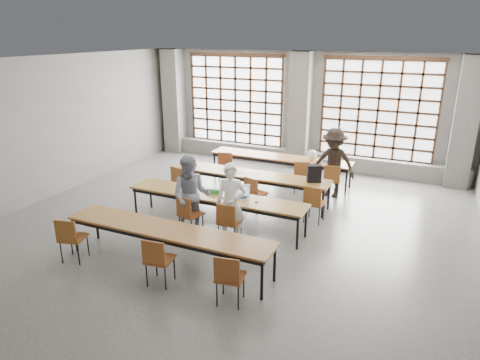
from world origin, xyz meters
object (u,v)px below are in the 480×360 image
object	(u,v)px
chair_near_left	(70,235)
laptop_back	(328,159)
green_box	(215,191)
laptop_front	(241,194)
phone	(221,197)
backpack	(314,173)
chair_mid_right	(314,200)
mouse	(257,201)
desk_row_c	(216,198)
plastic_bag	(312,155)
chair_mid_left	(181,179)
chair_mid_centre	(254,191)
desk_row_a	(280,159)
desk_row_d	(168,232)
student_back	(333,163)
student_male	(231,204)
chair_near_mid	(157,257)
chair_front_right	(228,219)
red_pouch	(73,235)
student_female	(191,196)
desk_row_b	(250,176)
chair_back_mid	(302,173)
chair_near_right	(229,275)
chair_back_left	(226,163)
chair_back_right	(332,177)
chair_front_left	(188,211)

from	to	relation	value
chair_near_left	laptop_back	distance (m)	6.80
green_box	chair_near_left	bearing A→B (deg)	-122.94
laptop_front	phone	bearing A→B (deg)	-149.70
backpack	chair_mid_right	bearing A→B (deg)	-97.52
laptop_back	mouse	bearing A→B (deg)	-100.50
desk_row_c	plastic_bag	distance (m)	3.63
chair_mid_left	chair_mid_centre	distance (m)	1.99
desk_row_a	laptop_front	xyz separation A→B (m)	(0.27, -3.27, 0.13)
desk_row_d	student_back	bearing A→B (deg)	68.28
student_male	laptop_back	xyz separation A→B (m)	(1.00, 3.99, -0.03)
green_box	plastic_bag	xyz separation A→B (m)	(1.21, 3.35, 0.10)
chair_near_left	plastic_bag	distance (m)	6.55
chair_near_mid	green_box	size ratio (longest dim) A/B	3.52
chair_front_right	red_pouch	xyz separation A→B (m)	(-2.31, -1.75, -0.04)
chair_mid_left	plastic_bag	bearing A→B (deg)	41.54
student_back	red_pouch	size ratio (longest dim) A/B	8.87
green_box	phone	size ratio (longest dim) A/B	1.92
chair_front_right	desk_row_a	bearing A→B (deg)	94.84
student_female	phone	world-z (taller)	student_female
chair_near_left	plastic_bag	xyz separation A→B (m)	(2.86, 5.88, 0.34)
green_box	red_pouch	world-z (taller)	green_box
desk_row_b	desk_row_c	world-z (taller)	same
chair_near_left	laptop_front	size ratio (longest dim) A/B	2.10
desk_row_d	chair_front_right	world-z (taller)	chair_front_right
laptop_back	desk_row_d	bearing A→B (deg)	-106.88
chair_mid_left	student_male	size ratio (longest dim) A/B	0.54
desk_row_b	student_back	world-z (taller)	student_back
student_female	laptop_front	bearing A→B (deg)	16.24
green_box	chair_back_mid	bearing A→B (deg)	66.97
chair_near_right	laptop_front	distance (m)	2.75
chair_back_left	chair_near_left	world-z (taller)	same
desk_row_b	mouse	bearing A→B (deg)	-62.62
chair_back_left	desk_row_c	bearing A→B (deg)	-67.91
chair_near_right	plastic_bag	size ratio (longest dim) A/B	3.08
chair_mid_left	plastic_bag	size ratio (longest dim) A/B	3.08
desk_row_a	chair_near_right	distance (m)	5.97
desk_row_c	chair_mid_centre	distance (m)	1.14
chair_near_left	red_pouch	xyz separation A→B (m)	(-0.02, 0.08, -0.04)
chair_near_right	phone	size ratio (longest dim) A/B	6.77
desk_row_c	student_male	xyz separation A→B (m)	(0.60, -0.50, 0.15)
chair_back_mid	desk_row_c	bearing A→B (deg)	-111.54
chair_back_left	laptop_front	bearing A→B (deg)	-57.97
chair_back_right	backpack	size ratio (longest dim) A/B	2.20
chair_back_mid	chair_near_left	size ratio (longest dim) A/B	1.00
phone	plastic_bag	distance (m)	3.66
chair_near_mid	chair_front_left	bearing A→B (deg)	105.76
chair_mid_right	desk_row_b	bearing A→B (deg)	160.68
chair_back_mid	chair_mid_left	bearing A→B (deg)	-146.80
student_female	student_back	distance (m)	4.01
mouse	laptop_back	bearing A→B (deg)	79.50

